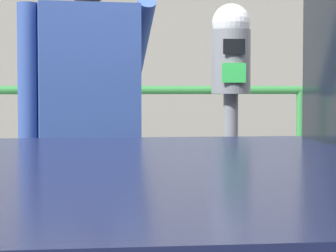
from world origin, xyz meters
The scene contains 4 objects.
parking_meter centered at (-0.02, 0.37, 1.29)m, with size 0.18×0.20×1.55m.
pedestrian_at_meter centered at (-0.69, 0.38, 1.17)m, with size 0.64×0.63×1.78m.
background_railing centered at (0.00, 2.24, 0.97)m, with size 24.06×0.06×1.17m.
backdrop_wall centered at (0.00, 5.46, 1.81)m, with size 32.00×0.50×3.61m, color gray.
Camera 1 is at (-0.74, -2.96, 1.30)m, focal length 76.66 mm.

